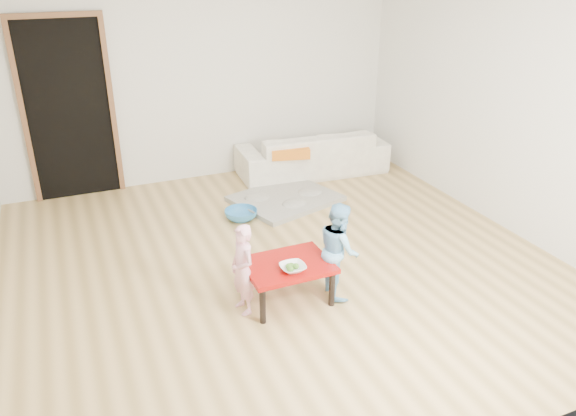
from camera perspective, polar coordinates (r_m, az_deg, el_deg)
floor at (r=5.36m, az=-0.83°, el=-5.51°), size 5.00×5.00×0.01m
back_wall at (r=7.16m, az=-8.65°, el=13.10°), size 5.00×0.02×2.60m
right_wall at (r=6.20m, az=21.39°, el=9.95°), size 0.02×5.00×2.60m
doorway at (r=6.99m, az=-21.38°, el=9.12°), size 1.02×0.08×2.11m
sofa at (r=7.44m, az=2.45°, el=5.67°), size 1.98×0.88×0.57m
cushion at (r=7.04m, az=0.08°, el=5.90°), size 0.56×0.52×0.13m
red_table at (r=4.73m, az=-0.06°, el=-7.49°), size 0.72×0.54×0.36m
bowl at (r=4.52m, az=0.49°, el=-6.09°), size 0.21×0.21×0.05m
broccoli at (r=4.52m, az=0.49°, el=-6.06°), size 0.12×0.12×0.06m
child_pink at (r=4.51m, az=-4.62°, el=-6.26°), size 0.22×0.30×0.77m
child_blue at (r=4.73m, az=5.19°, el=-4.20°), size 0.40×0.46×0.84m
basin at (r=6.19m, az=-4.79°, el=-0.68°), size 0.36×0.36×0.11m
blanket at (r=6.65m, az=-0.26°, el=0.97°), size 1.35×1.22×0.06m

